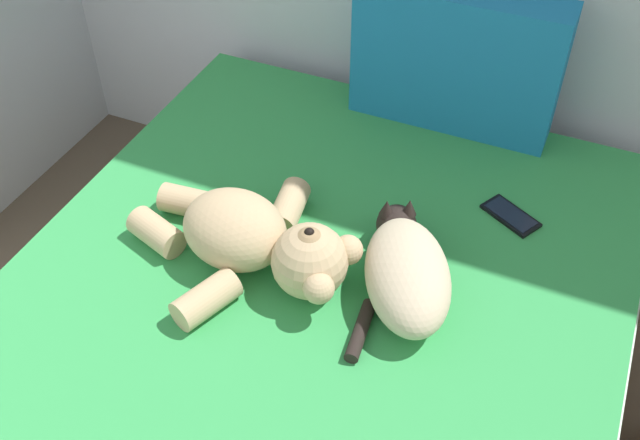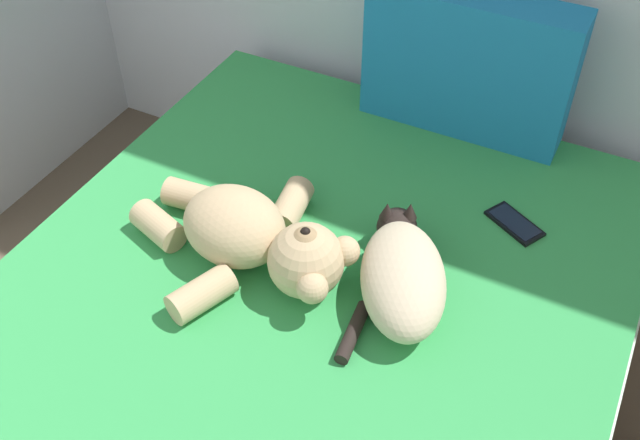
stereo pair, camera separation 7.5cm
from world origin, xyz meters
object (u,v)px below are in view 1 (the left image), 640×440
Objects in this scene: bed at (292,391)px; cell_phone at (511,216)px; patterned_cushion at (456,60)px; teddy_bear at (256,240)px; cat at (406,270)px.

bed is 12.05× the size of cell_phone.
patterned_cushion is at bearing 127.93° from cell_phone.
teddy_bear is at bearing 136.17° from bed.
bed is 1.01m from patterned_cushion.
teddy_bear is 3.56× the size of cell_phone.
teddy_bear is at bearing -141.98° from cell_phone.
cell_phone is (0.27, -0.34, -0.20)m from patterned_cushion.
teddy_bear is at bearing -108.54° from patterned_cushion.
patterned_cushion is 0.71m from cat.
bed is at bearing -96.48° from patterned_cushion.
cat is at bearing 45.57° from bed.
cat is 2.69× the size of cell_phone.
cat is at bearing -116.17° from cell_phone.
cell_phone is at bearing -52.07° from patterned_cushion.
bed is 0.71m from cell_phone.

